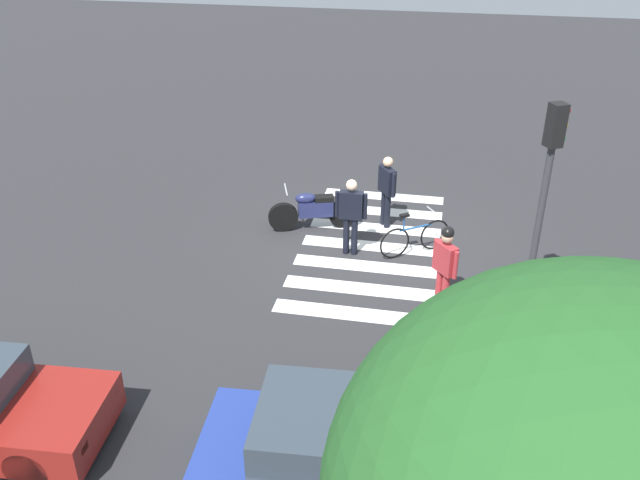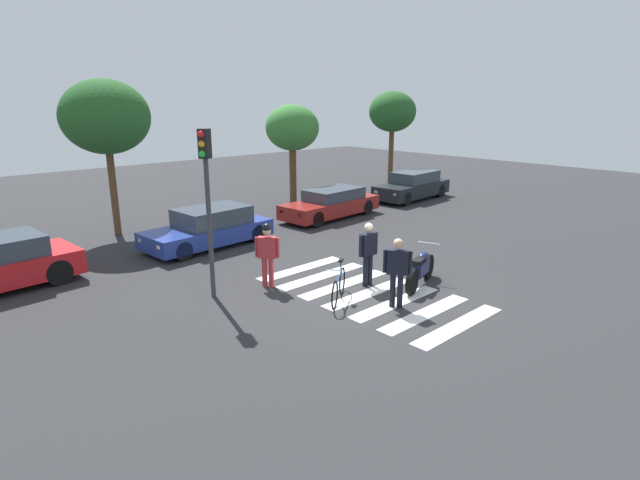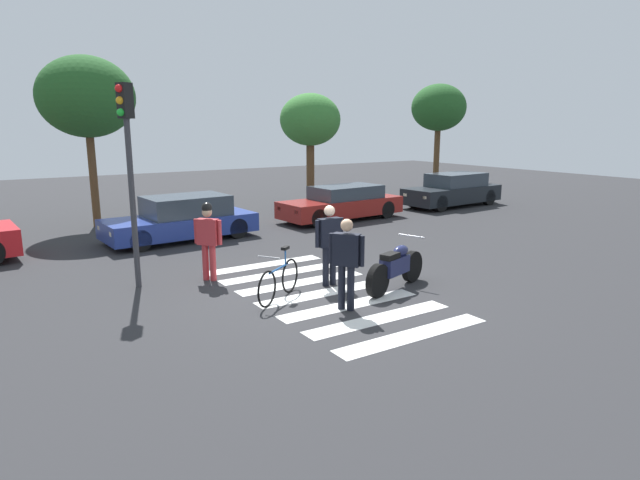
{
  "view_description": "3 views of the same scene",
  "coord_description": "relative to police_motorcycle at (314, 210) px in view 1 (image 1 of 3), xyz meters",
  "views": [
    {
      "loc": [
        -1.42,
        13.14,
        7.3
      ],
      "look_at": [
        0.81,
        1.75,
        1.0
      ],
      "focal_mm": 37.75,
      "sensor_mm": 36.0,
      "label": 1
    },
    {
      "loc": [
        -9.36,
        -8.19,
        4.91
      ],
      "look_at": [
        -0.23,
        1.63,
        1.15
      ],
      "focal_mm": 28.39,
      "sensor_mm": 36.0,
      "label": 2
    },
    {
      "loc": [
        -5.85,
        -8.88,
        3.42
      ],
      "look_at": [
        0.63,
        1.13,
        0.84
      ],
      "focal_mm": 30.17,
      "sensor_mm": 36.0,
      "label": 3
    }
  ],
  "objects": [
    {
      "name": "pedestrian_bystander",
      "position": [
        -3.05,
        2.77,
        0.54
      ],
      "size": [
        0.47,
        0.52,
        1.76
      ],
      "color": "#B22D33",
      "rests_on": "ground_plane"
    },
    {
      "name": "traffic_light_pole",
      "position": [
        -4.53,
        3.14,
        2.37
      ],
      "size": [
        0.36,
        0.33,
        4.23
      ],
      "color": "#38383D",
      "rests_on": "ground_plane"
    },
    {
      "name": "officer_by_motorcycle",
      "position": [
        -1.02,
        1.0,
        0.53
      ],
      "size": [
        0.69,
        0.23,
        1.75
      ],
      "color": "black",
      "rests_on": "ground_plane"
    },
    {
      "name": "police_motorcycle",
      "position": [
        0.0,
        0.0,
        0.0
      ],
      "size": [
        2.04,
        0.9,
        1.06
      ],
      "color": "black",
      "rests_on": "ground_plane"
    },
    {
      "name": "leaning_bicycle",
      "position": [
        -2.39,
        0.74,
        -0.08
      ],
      "size": [
        1.44,
        1.0,
        1.02
      ],
      "color": "black",
      "rests_on": "ground_plane"
    },
    {
      "name": "crosswalk_stripes",
      "position": [
        -1.42,
        0.59,
        -0.47
      ],
      "size": [
        3.05,
        5.85,
        0.01
      ],
      "color": "silver",
      "rests_on": "ground_plane"
    },
    {
      "name": "ground_plane",
      "position": [
        -1.42,
        0.59,
        -0.47
      ],
      "size": [
        60.0,
        60.0,
        0.0
      ],
      "primitive_type": "plane",
      "color": "#2B2B2D"
    },
    {
      "name": "car_blue_hatchback",
      "position": [
        -2.11,
        7.32,
        0.15
      ],
      "size": [
        4.52,
        2.11,
        1.32
      ],
      "color": "black",
      "rests_on": "ground_plane"
    },
    {
      "name": "officer_on_foot",
      "position": [
        -1.62,
        -0.48,
        0.52
      ],
      "size": [
        0.45,
        0.58,
        1.73
      ],
      "color": "black",
      "rests_on": "ground_plane"
    }
  ]
}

